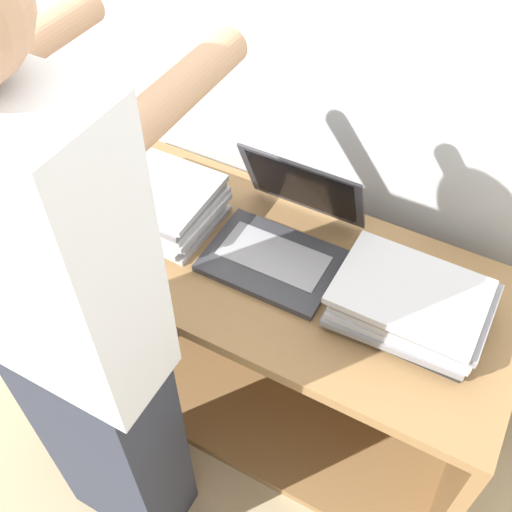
# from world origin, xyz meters

# --- Properties ---
(ground_plane) EXTENTS (12.00, 12.00, 0.00)m
(ground_plane) POSITION_xyz_m (0.00, 0.00, 0.00)
(ground_plane) COLOR tan
(wall_back) EXTENTS (8.00, 0.05, 2.40)m
(wall_back) POSITION_xyz_m (0.00, 0.71, 1.20)
(wall_back) COLOR silver
(wall_back) RESTS_ON ground_plane
(cart) EXTENTS (1.37, 0.61, 0.73)m
(cart) POSITION_xyz_m (0.00, 0.38, 0.36)
(cart) COLOR olive
(cart) RESTS_ON ground_plane
(laptop_open) EXTENTS (0.36, 0.37, 0.26)m
(laptop_open) POSITION_xyz_m (0.00, 0.37, 0.78)
(laptop_open) COLOR #333338
(laptop_open) RESTS_ON cart
(laptop_stack_left) EXTENTS (0.39, 0.28, 0.14)m
(laptop_stack_left) POSITION_xyz_m (-0.39, 0.31, 0.80)
(laptop_stack_left) COLOR #B7B7BC
(laptop_stack_left) RESTS_ON cart
(laptop_stack_right) EXTENTS (0.38, 0.28, 0.12)m
(laptop_stack_right) POSITION_xyz_m (0.39, 0.31, 0.79)
(laptop_stack_right) COLOR #232326
(laptop_stack_right) RESTS_ON cart
(person) EXTENTS (0.40, 0.54, 1.76)m
(person) POSITION_xyz_m (-0.20, -0.23, 0.89)
(person) COLOR #2D3342
(person) RESTS_ON ground_plane
(inventory_tag) EXTENTS (0.06, 0.02, 0.01)m
(inventory_tag) POSITION_xyz_m (-0.39, 0.24, 0.87)
(inventory_tag) COLOR red
(inventory_tag) RESTS_ON laptop_stack_left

